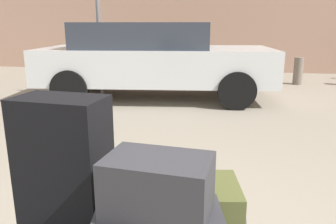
{
  "coord_description": "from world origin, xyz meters",
  "views": [
    {
      "loc": [
        0.44,
        -1.41,
        1.38
      ],
      "look_at": [
        0.0,
        1.2,
        0.69
      ],
      "focal_mm": 35.79,
      "sensor_mm": 36.0,
      "label": 1
    }
  ],
  "objects_px": {
    "duffel_bag_charcoal_topmost_pile": "(158,187)",
    "bollard_kerb_near": "(298,71)",
    "parked_car": "(153,58)",
    "no_parking_sign": "(98,18)",
    "suitcase_black_front_left": "(64,166)",
    "duffel_bag_olive_rear_right": "(184,210)"
  },
  "relations": [
    {
      "from": "parked_car",
      "to": "duffel_bag_olive_rear_right",
      "type": "bearing_deg",
      "value": -76.18
    },
    {
      "from": "duffel_bag_charcoal_topmost_pile",
      "to": "no_parking_sign",
      "type": "height_order",
      "value": "no_parking_sign"
    },
    {
      "from": "parked_car",
      "to": "suitcase_black_front_left",
      "type": "bearing_deg",
      "value": -83.18
    },
    {
      "from": "duffel_bag_olive_rear_right",
      "to": "parked_car",
      "type": "relative_size",
      "value": 0.12
    },
    {
      "from": "parked_car",
      "to": "bollard_kerb_near",
      "type": "height_order",
      "value": "parked_car"
    },
    {
      "from": "duffel_bag_charcoal_topmost_pile",
      "to": "parked_car",
      "type": "xyz_separation_m",
      "value": [
        -1.11,
        5.09,
        0.01
      ]
    },
    {
      "from": "duffel_bag_olive_rear_right",
      "to": "suitcase_black_front_left",
      "type": "bearing_deg",
      "value": 174.94
    },
    {
      "from": "duffel_bag_olive_rear_right",
      "to": "duffel_bag_charcoal_topmost_pile",
      "type": "distance_m",
      "value": 0.4
    },
    {
      "from": "duffel_bag_olive_rear_right",
      "to": "bollard_kerb_near",
      "type": "height_order",
      "value": "bollard_kerb_near"
    },
    {
      "from": "duffel_bag_olive_rear_right",
      "to": "duffel_bag_charcoal_topmost_pile",
      "type": "bearing_deg",
      "value": -113.5
    },
    {
      "from": "parked_car",
      "to": "no_parking_sign",
      "type": "distance_m",
      "value": 1.24
    },
    {
      "from": "duffel_bag_charcoal_topmost_pile",
      "to": "no_parking_sign",
      "type": "distance_m",
      "value": 5.08
    },
    {
      "from": "duffel_bag_charcoal_topmost_pile",
      "to": "bollard_kerb_near",
      "type": "bearing_deg",
      "value": 80.96
    },
    {
      "from": "duffel_bag_olive_rear_right",
      "to": "suitcase_black_front_left",
      "type": "xyz_separation_m",
      "value": [
        -0.6,
        -0.04,
        0.21
      ]
    },
    {
      "from": "suitcase_black_front_left",
      "to": "parked_car",
      "type": "xyz_separation_m",
      "value": [
        -0.58,
        4.84,
        0.07
      ]
    },
    {
      "from": "duffel_bag_olive_rear_right",
      "to": "no_parking_sign",
      "type": "height_order",
      "value": "no_parking_sign"
    },
    {
      "from": "suitcase_black_front_left",
      "to": "parked_car",
      "type": "bearing_deg",
      "value": 102.47
    },
    {
      "from": "suitcase_black_front_left",
      "to": "bollard_kerb_near",
      "type": "height_order",
      "value": "suitcase_black_front_left"
    },
    {
      "from": "suitcase_black_front_left",
      "to": "no_parking_sign",
      "type": "xyz_separation_m",
      "value": [
        -1.46,
        4.37,
        0.81
      ]
    },
    {
      "from": "duffel_bag_olive_rear_right",
      "to": "suitcase_black_front_left",
      "type": "distance_m",
      "value": 0.64
    },
    {
      "from": "parked_car",
      "to": "no_parking_sign",
      "type": "bearing_deg",
      "value": -151.75
    },
    {
      "from": "duffel_bag_olive_rear_right",
      "to": "parked_car",
      "type": "xyz_separation_m",
      "value": [
        -1.18,
        4.8,
        0.28
      ]
    }
  ]
}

